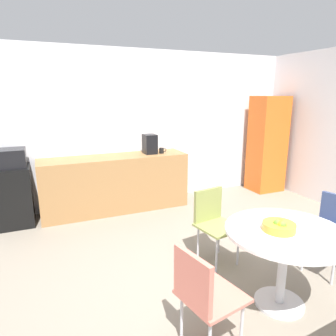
{
  "coord_description": "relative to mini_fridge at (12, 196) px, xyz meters",
  "views": [
    {
      "loc": [
        -1.51,
        -2.04,
        1.87
      ],
      "look_at": [
        -0.04,
        1.4,
        0.95
      ],
      "focal_mm": 32.29,
      "sensor_mm": 36.0,
      "label": 1
    }
  ],
  "objects": [
    {
      "name": "coffee_maker",
      "position": [
        2.12,
        0.0,
        0.63
      ],
      "size": [
        0.2,
        0.24,
        0.32
      ],
      "primitive_type": "cube",
      "color": "black",
      "rests_on": "counter_block"
    },
    {
      "name": "wall_back",
      "position": [
        1.96,
        0.35,
        0.87
      ],
      "size": [
        6.0,
        0.1,
        2.6
      ],
      "primitive_type": "cube",
      "color": "silver",
      "rests_on": "ground_plane"
    },
    {
      "name": "round_table",
      "position": [
        2.32,
        -2.89,
        0.15
      ],
      "size": [
        1.04,
        1.04,
        0.73
      ],
      "color": "silver",
      "rests_on": "ground_plane"
    },
    {
      "name": "mug_white",
      "position": [
        2.31,
        -0.06,
        0.52
      ],
      "size": [
        0.13,
        0.08,
        0.09
      ],
      "color": "black",
      "rests_on": "counter_block"
    },
    {
      "name": "locker_cabinet",
      "position": [
        4.51,
        -0.1,
        0.49
      ],
      "size": [
        0.6,
        0.5,
        1.83
      ],
      "primitive_type": "cube",
      "color": "orange",
      "rests_on": "ground_plane"
    },
    {
      "name": "microwave",
      "position": [
        0.0,
        0.0,
        0.56
      ],
      "size": [
        0.48,
        0.38,
        0.26
      ],
      "primitive_type": "cube",
      "color": "black",
      "rests_on": "mini_fridge"
    },
    {
      "name": "fruit_bowl",
      "position": [
        2.25,
        -2.87,
        0.34
      ],
      "size": [
        0.28,
        0.28,
        0.11
      ],
      "color": "gold",
      "rests_on": "round_table"
    },
    {
      "name": "chair_olive",
      "position": [
        2.16,
        -1.97,
        0.09
      ],
      "size": [
        0.48,
        0.48,
        0.83
      ],
      "color": "silver",
      "rests_on": "ground_plane"
    },
    {
      "name": "chair_navy",
      "position": [
        3.22,
        -2.65,
        0.09
      ],
      "size": [
        0.51,
        0.51,
        0.83
      ],
      "color": "silver",
      "rests_on": "ground_plane"
    },
    {
      "name": "ground_plane",
      "position": [
        1.96,
        -2.65,
        -0.43
      ],
      "size": [
        6.0,
        6.0,
        0.0
      ],
      "primitive_type": "plane",
      "color": "gray"
    },
    {
      "name": "mini_fridge",
      "position": [
        0.0,
        0.0,
        0.0
      ],
      "size": [
        0.54,
        0.54,
        0.86
      ],
      "primitive_type": "cube",
      "color": "black",
      "rests_on": "ground_plane"
    },
    {
      "name": "counter_block",
      "position": [
        1.52,
        0.0,
        0.02
      ],
      "size": [
        2.34,
        0.6,
        0.9
      ],
      "primitive_type": "cube",
      "color": "#9E7042",
      "rests_on": "ground_plane"
    },
    {
      "name": "chair_coral",
      "position": [
        1.4,
        -3.07,
        0.09
      ],
      "size": [
        0.49,
        0.49,
        0.83
      ],
      "color": "silver",
      "rests_on": "ground_plane"
    }
  ]
}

